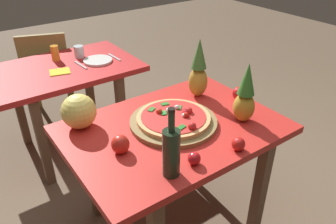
{
  "coord_description": "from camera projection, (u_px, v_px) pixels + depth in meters",
  "views": [
    {
      "loc": [
        -0.88,
        -1.19,
        1.7
      ],
      "look_at": [
        0.01,
        0.07,
        0.78
      ],
      "focal_mm": 35.5,
      "sensor_mm": 36.0,
      "label": 1
    }
  ],
  "objects": [
    {
      "name": "ground_plane",
      "position": [
        173.0,
        221.0,
        2.14
      ],
      "size": [
        10.0,
        10.0,
        0.0
      ],
      "primitive_type": "plane",
      "color": "brown"
    },
    {
      "name": "display_table",
      "position": [
        173.0,
        141.0,
        1.81
      ],
      "size": [
        1.13,
        0.81,
        0.73
      ],
      "color": "brown",
      "rests_on": "ground_plane"
    },
    {
      "name": "background_table",
      "position": [
        64.0,
        80.0,
        2.51
      ],
      "size": [
        1.1,
        0.72,
        0.73
      ],
      "color": "brown",
      "rests_on": "ground_plane"
    },
    {
      "name": "dining_chair",
      "position": [
        48.0,
        71.0,
        3.02
      ],
      "size": [
        0.51,
        0.51,
        0.85
      ],
      "rotation": [
        0.0,
        0.0,
        2.8
      ],
      "color": "olive",
      "rests_on": "ground_plane"
    },
    {
      "name": "pizza_board",
      "position": [
        173.0,
        122.0,
        1.78
      ],
      "size": [
        0.47,
        0.47,
        0.02
      ],
      "primitive_type": "cylinder",
      "color": "olive",
      "rests_on": "display_table"
    },
    {
      "name": "pizza",
      "position": [
        174.0,
        118.0,
        1.76
      ],
      "size": [
        0.39,
        0.39,
        0.06
      ],
      "color": "#E3A264",
      "rests_on": "pizza_board"
    },
    {
      "name": "wine_bottle",
      "position": [
        171.0,
        151.0,
        1.38
      ],
      "size": [
        0.08,
        0.08,
        0.33
      ],
      "color": "#202F1E",
      "rests_on": "display_table"
    },
    {
      "name": "pineapple_left",
      "position": [
        245.0,
        96.0,
        1.74
      ],
      "size": [
        0.11,
        0.11,
        0.33
      ],
      "color": "#B9902C",
      "rests_on": "display_table"
    },
    {
      "name": "pineapple_right",
      "position": [
        198.0,
        71.0,
        1.99
      ],
      "size": [
        0.12,
        0.12,
        0.36
      ],
      "color": "#B98F32",
      "rests_on": "display_table"
    },
    {
      "name": "melon",
      "position": [
        79.0,
        111.0,
        1.72
      ],
      "size": [
        0.18,
        0.18,
        0.18
      ],
      "primitive_type": "sphere",
      "color": "#E9D463",
      "rests_on": "display_table"
    },
    {
      "name": "bell_pepper",
      "position": [
        120.0,
        144.0,
        1.55
      ],
      "size": [
        0.09,
        0.09,
        0.09
      ],
      "primitive_type": "ellipsoid",
      "color": "red",
      "rests_on": "display_table"
    },
    {
      "name": "tomato_at_corner",
      "position": [
        238.0,
        144.0,
        1.57
      ],
      "size": [
        0.07,
        0.07,
        0.07
      ],
      "primitive_type": "sphere",
      "color": "red",
      "rests_on": "display_table"
    },
    {
      "name": "tomato_near_board",
      "position": [
        194.0,
        158.0,
        1.48
      ],
      "size": [
        0.06,
        0.06,
        0.06
      ],
      "primitive_type": "sphere",
      "color": "red",
      "rests_on": "display_table"
    },
    {
      "name": "tomato_by_bottle",
      "position": [
        239.0,
        93.0,
        2.01
      ],
      "size": [
        0.08,
        0.08,
        0.08
      ],
      "primitive_type": "sphere",
      "color": "red",
      "rests_on": "display_table"
    },
    {
      "name": "drinking_glass_juice",
      "position": [
        55.0,
        53.0,
        2.54
      ],
      "size": [
        0.06,
        0.06,
        0.12
      ],
      "primitive_type": "cylinder",
      "color": "orange",
      "rests_on": "background_table"
    },
    {
      "name": "drinking_glass_water",
      "position": [
        79.0,
        52.0,
        2.61
      ],
      "size": [
        0.08,
        0.08,
        0.09
      ],
      "primitive_type": "cylinder",
      "color": "silver",
      "rests_on": "background_table"
    },
    {
      "name": "dinner_plate",
      "position": [
        98.0,
        61.0,
        2.54
      ],
      "size": [
        0.22,
        0.22,
        0.02
      ],
      "primitive_type": "cylinder",
      "color": "white",
      "rests_on": "background_table"
    },
    {
      "name": "fork_utensil",
      "position": [
        81.0,
        65.0,
        2.48
      ],
      "size": [
        0.03,
        0.18,
        0.01
      ],
      "primitive_type": "cube",
      "rotation": [
        0.0,
        0.0,
        0.08
      ],
      "color": "silver",
      "rests_on": "background_table"
    },
    {
      "name": "knife_utensil",
      "position": [
        114.0,
        57.0,
        2.62
      ],
      "size": [
        0.03,
        0.18,
        0.01
      ],
      "primitive_type": "cube",
      "rotation": [
        0.0,
        0.0,
        0.05
      ],
      "color": "silver",
      "rests_on": "background_table"
    },
    {
      "name": "napkin_folded",
      "position": [
        60.0,
        72.0,
        2.37
      ],
      "size": [
        0.17,
        0.15,
        0.01
      ],
      "primitive_type": "cube",
      "rotation": [
        0.0,
        0.0,
        -0.25
      ],
      "color": "yellow",
      "rests_on": "background_table"
    }
  ]
}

